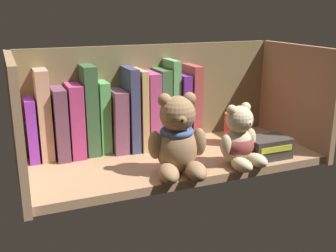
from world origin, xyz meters
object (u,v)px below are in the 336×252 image
book_7 (128,107)px  teddy_bear_larger (178,140)px  book_1 (43,114)px  small_product_box (268,147)px  book_0 (31,129)px  book_2 (59,121)px  book_9 (147,108)px  book_5 (102,116)px  book_3 (74,119)px  book_10 (159,106)px  book_8 (137,107)px  teddy_bear_smaller (239,141)px  pillar_candle (235,129)px  book_12 (178,107)px  book_13 (188,102)px  book_11 (169,101)px  book_6 (116,119)px  book_4 (88,109)px

book_7 → teddy_bear_larger: size_ratio=1.17×
book_1 → small_product_box: bearing=-22.9°
book_0 → book_2: book_2 is taller
book_1 → book_9: bearing=-0.0°
small_product_box → book_5: bearing=149.5°
book_1 → book_3: bearing=-0.0°
book_5 → book_10: bearing=-0.0°
book_7 → book_5: bearing=180.0°
book_8 → teddy_bear_smaller: 28.87cm
book_2 → pillar_candle: bearing=-11.8°
book_12 → book_13: (2.95, 0.00, 1.13)cm
book_11 → teddy_bear_larger: size_ratio=1.25×
book_8 → book_11: size_ratio=0.92×
book_10 → pillar_candle: (18.36, -9.39, -5.90)cm
book_8 → teddy_bear_smaller: bearing=-52.5°
book_0 → book_11: size_ratio=0.67×
book_6 → book_11: book_11 is taller
book_3 → pillar_candle: size_ratio=2.10×
book_3 → book_6: bearing=0.0°
book_13 → book_12: bearing=-180.0°
book_4 → book_5: bearing=0.0°
book_0 → small_product_box: 57.94cm
book_7 → book_13: (17.27, 0.00, -0.14)cm
book_9 → book_13: book_13 is taller
teddy_bear_larger → book_2: bearing=135.2°
teddy_bear_larger → small_product_box: size_ratio=1.76×
book_8 → book_6: bearing=-180.0°
book_6 → book_13: size_ratio=0.75×
book_9 → book_13: size_ratio=0.94×
teddy_bear_larger → book_12: bearing=66.0°
book_7 → book_13: size_ratio=1.01×
book_5 → teddy_bear_larger: bearing=-62.6°
book_4 → teddy_bear_larger: book_4 is taller
book_7 → book_12: book_7 is taller
book_5 → book_6: 3.73cm
book_7 → book_11: bearing=-0.0°
book_1 → book_8: book_1 is taller
book_3 → book_8: 16.65cm
book_13 → teddy_bear_smaller: (2.58, -22.60, -4.78)cm
book_2 → book_4: book_4 is taller
book_0 → pillar_candle: bearing=-10.3°
book_13 → pillar_candle: size_ratio=2.45×
book_1 → book_11: 32.92cm
book_6 → book_10: (12.11, -0.00, 2.30)cm
teddy_bear_larger → book_10: bearing=79.2°
book_0 → book_4: (14.10, 0.00, 3.51)cm
book_0 → small_product_box: (53.64, -21.31, -5.11)cm
book_3 → book_12: book_12 is taller
book_8 → book_9: book_8 is taller
book_6 → book_9: size_ratio=0.79×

